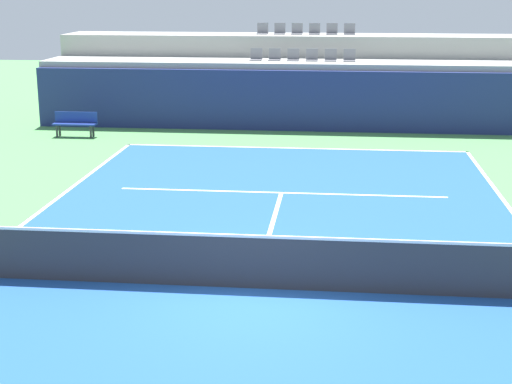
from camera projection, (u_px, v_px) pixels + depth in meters
The scene contains 12 objects.
ground_plane at pixel (254, 289), 13.45m from camera, with size 80.00×80.00×0.00m, color #4C8C4C.
court_surface at pixel (254, 288), 13.45m from camera, with size 11.00×24.00×0.01m, color #1E4C99.
baseline_far at pixel (294, 148), 24.92m from camera, with size 11.00×0.10×0.00m, color white.
service_line_far at pixel (281, 193), 19.59m from camera, with size 8.26×0.10×0.00m, color white.
centre_service_line at pixel (270, 231), 16.52m from camera, with size 0.10×6.40×0.00m, color white.
back_wall at pixel (300, 101), 27.72m from camera, with size 19.30×0.30×2.16m, color navy.
stands_tier_lower at pixel (302, 93), 28.98m from camera, with size 19.30×2.40×2.37m, color #9E9E99.
stands_tier_upper at pixel (305, 75), 31.18m from camera, with size 19.30×2.40×3.18m, color #9E9E99.
seating_row_lower at pixel (302, 57), 28.74m from camera, with size 3.90×0.44×0.44m.
seating_row_upper at pixel (306, 31), 30.83m from camera, with size 3.90×0.44×0.44m.
tennis_net at pixel (254, 261), 13.32m from camera, with size 11.08×0.08×1.07m.
player_bench at pixel (75, 122), 26.76m from camera, with size 1.50×0.40×0.85m.
Camera 1 is at (1.37, -12.48, 5.11)m, focal length 54.42 mm.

